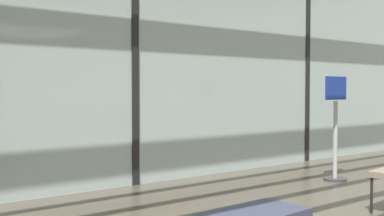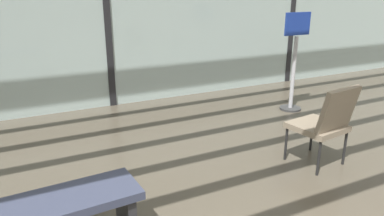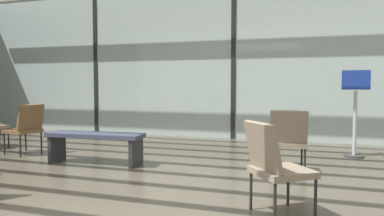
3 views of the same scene
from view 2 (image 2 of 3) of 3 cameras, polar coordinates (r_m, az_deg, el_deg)
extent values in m
cube|color=#7F705B|center=(4.00, 18.96, -2.79)|extent=(0.54, 0.54, 0.06)
cube|color=#7F705B|center=(3.80, 21.90, -0.21)|extent=(0.49, 0.20, 0.44)
cylinder|color=black|center=(4.35, 18.18, -4.05)|extent=(0.03, 0.03, 0.37)
cylinder|color=black|center=(4.04, 14.47, -5.41)|extent=(0.03, 0.03, 0.37)
cylinder|color=black|center=(4.13, 22.75, -5.79)|extent=(0.03, 0.03, 0.37)
cylinder|color=black|center=(3.81, 19.19, -7.41)|extent=(0.03, 0.03, 0.37)
cube|color=#33384C|center=(2.59, -25.12, -14.63)|extent=(1.52, 0.49, 0.06)
cube|color=#262628|center=(2.81, -10.29, -15.93)|extent=(0.06, 0.36, 0.41)
cylinder|color=#333333|center=(5.77, 15.08, -0.04)|extent=(0.32, 0.32, 0.03)
cylinder|color=#B2B2B7|center=(5.63, 15.53, 5.13)|extent=(0.06, 0.06, 1.10)
cube|color=navy|center=(5.52, 16.19, 12.53)|extent=(0.44, 0.03, 0.32)
camera|label=1|loc=(1.94, -108.62, -22.34)|focal=44.49mm
camera|label=3|loc=(4.13, 100.75, -11.84)|focal=34.98mm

